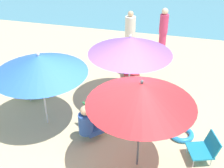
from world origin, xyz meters
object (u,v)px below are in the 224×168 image
umbrella_blue (40,64)px  umbrella_red (141,94)px  beach_chair_b (205,148)px  swim_ring (181,134)px  umbrella_purple (130,45)px  beach_chair_d (97,115)px  person_b (163,31)px  person_c (88,123)px  beach_chair_a (33,85)px  person_a (130,36)px  beach_chair_c (131,68)px

umbrella_blue → umbrella_red: umbrella_red is taller
beach_chair_b → swim_ring: bearing=-72.1°
umbrella_blue → umbrella_purple: umbrella_purple is taller
umbrella_red → umbrella_blue: bearing=161.7°
beach_chair_d → person_b: person_b is taller
umbrella_purple → swim_ring: umbrella_purple is taller
person_b → person_c: bearing=-60.9°
beach_chair_a → person_b: 4.70m
person_a → beach_chair_b: bearing=-88.0°
umbrella_blue → person_a: bearing=73.6°
beach_chair_d → person_a: bearing=35.0°
umbrella_purple → person_c: umbrella_purple is taller
person_c → umbrella_blue: bearing=119.7°
umbrella_red → beach_chair_a: 3.92m
beach_chair_c → beach_chair_d: size_ratio=0.91×
umbrella_purple → beach_chair_b: (1.89, -1.63, -1.30)m
umbrella_blue → beach_chair_b: 3.77m
umbrella_blue → umbrella_red: size_ratio=1.05×
umbrella_blue → person_a: 4.13m
person_a → swim_ring: 4.13m
person_c → umbrella_purple: bearing=25.9°
beach_chair_b → person_c: bearing=-19.7°
person_c → swim_ring: (1.97, 0.61, -0.37)m
beach_chair_c → person_a: size_ratio=0.41×
umbrella_purple → person_c: 2.09m
beach_chair_c → beach_chair_d: beach_chair_d is taller
umbrella_blue → beach_chair_d: 1.69m
umbrella_red → beach_chair_c: umbrella_red is taller
umbrella_blue → beach_chair_d: size_ratio=2.79×
beach_chair_c → person_a: 1.36m
beach_chair_a → person_a: (2.05, 2.84, 0.53)m
umbrella_purple → beach_chair_b: size_ratio=3.05×
swim_ring → beach_chair_d: bearing=-173.6°
swim_ring → umbrella_purple: bearing=143.9°
beach_chair_b → person_a: person_a is taller
beach_chair_a → beach_chair_d: 2.31m
beach_chair_b → person_c: person_c is taller
beach_chair_c → person_b: (0.70, 1.91, 0.54)m
beach_chair_a → swim_ring: (3.99, -0.74, -0.23)m
person_c → umbrella_red: bearing=-67.8°
beach_chair_a → swim_ring: size_ratio=1.46×
umbrella_red → beach_chair_b: bearing=21.1°
beach_chair_a → beach_chair_d: size_ratio=1.10×
umbrella_blue → beach_chair_c: 3.30m
person_c → swim_ring: bearing=-28.7°
beach_chair_a → person_a: 3.54m
person_a → person_b: bearing=6.9°
umbrella_blue → person_b: bearing=64.9°
umbrella_purple → beach_chair_c: umbrella_purple is taller
umbrella_blue → umbrella_purple: (1.66, 1.36, 0.04)m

